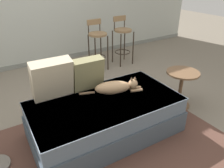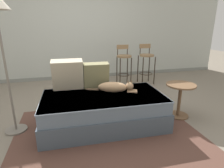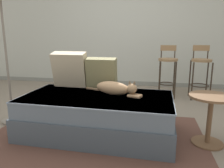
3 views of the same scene
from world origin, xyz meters
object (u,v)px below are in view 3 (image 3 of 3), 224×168
Objects in this scene: bar_stool_near_window at (168,66)px; side_table at (210,113)px; throw_pillow_corner at (70,69)px; bar_stool_by_doorway at (201,68)px; couch at (97,114)px; throw_pillow_middle at (102,73)px; floor_lamp at (1,2)px; cat at (115,88)px.

side_table is (0.33, -1.78, -0.23)m from bar_stool_near_window.
bar_stool_by_doorway is at bearing 36.21° from throw_pillow_corner.
couch is 1.20m from side_table.
bar_stool_near_window is (0.89, 1.39, -0.07)m from throw_pillow_middle.
bar_stool_by_doorway is at bearing 43.56° from throw_pillow_middle.
side_table is (1.19, -0.03, 0.11)m from couch.
bar_stool_near_window is 1.82m from side_table.
throw_pillow_corner is 1.12m from floor_lamp.
throw_pillow_corner is 0.65× the size of cat.
cat is 0.76× the size of bar_stool_near_window.
bar_stool_near_window is at bearing 179.94° from bar_stool_by_doorway.
couch is 3.25× the size of side_table.
bar_stool_by_doorway is 3.21m from floor_lamp.
throw_pillow_corner is 2.34m from bar_stool_by_doorway.
bar_stool_by_doorway is (1.88, 1.38, -0.12)m from throw_pillow_corner.
couch is 0.55m from throw_pillow_middle.
floor_lamp is (-2.38, 0.17, 1.15)m from side_table.
bar_stool_by_doorway is 1.79× the size of side_table.
throw_pillow_corner is at bearing 166.33° from side_table.
throw_pillow_middle is at bearing 95.18° from couch.
bar_stool_near_window is at bearing 46.34° from throw_pillow_corner.
throw_pillow_middle reaches higher than couch.
cat is at bearing -23.85° from throw_pillow_corner.
couch is 0.74m from throw_pillow_corner.
bar_stool_by_doorway is at bearing 82.40° from side_table.
throw_pillow_middle is 0.22× the size of floor_lamp.
side_table is 2.65m from floor_lamp.
floor_lamp reaches higher than bar_stool_by_doorway.
bar_stool_near_window reaches higher than throw_pillow_middle.
throw_pillow_middle is 1.45m from floor_lamp.
bar_stool_near_window is at bearing 67.89° from cat.
couch is at bearing 178.40° from side_table.
throw_pillow_corner is 1.17× the size of throw_pillow_middle.
cat is 0.40× the size of floor_lamp.
bar_stool_near_window is (0.67, 1.66, 0.05)m from cat.
couch is at bearing -129.32° from bar_stool_by_doorway.
bar_stool_by_doorway is (1.43, 1.74, 0.33)m from couch.
bar_stool_near_window reaches higher than couch.
cat is 1.79m from bar_stool_near_window.
side_table is at bearing -97.60° from bar_stool_by_doorway.
throw_pillow_corner reaches higher than cat.
couch is 1.98m from bar_stool_near_window.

